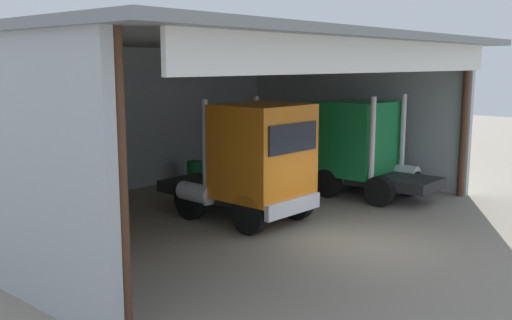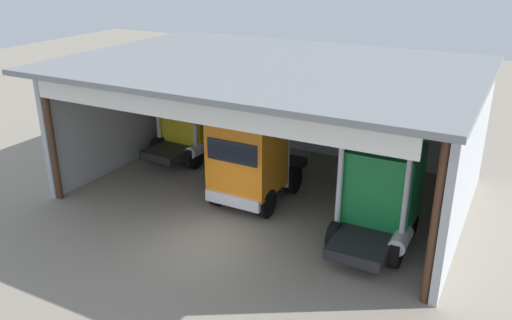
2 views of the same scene
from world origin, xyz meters
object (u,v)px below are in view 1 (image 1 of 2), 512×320
(tool_cart, at_px, (84,195))
(truck_orange_yard_outside, at_px, (253,161))
(truck_green_center_bay, at_px, (361,146))
(oil_drum, at_px, (195,173))
(truck_yellow_center_right_bay, at_px, (37,171))

(tool_cart, bearing_deg, truck_orange_yard_outside, -62.43)
(truck_orange_yard_outside, relative_size, truck_green_center_bay, 1.16)
(truck_orange_yard_outside, distance_m, tool_cart, 5.70)
(truck_green_center_bay, height_order, oil_drum, truck_green_center_bay)
(truck_orange_yard_outside, distance_m, oil_drum, 5.84)
(oil_drum, xyz_separation_m, tool_cart, (-4.99, -0.23, 0.03))
(truck_yellow_center_right_bay, xyz_separation_m, truck_orange_yard_outside, (4.94, -3.29, 0.00))
(truck_yellow_center_right_bay, xyz_separation_m, oil_drum, (7.36, 1.86, -1.33))
(truck_yellow_center_right_bay, relative_size, truck_orange_yard_outside, 0.91)
(truck_yellow_center_right_bay, height_order, oil_drum, truck_yellow_center_right_bay)
(truck_yellow_center_right_bay, relative_size, truck_green_center_bay, 1.05)
(tool_cart, bearing_deg, truck_green_center_bay, -35.03)
(truck_orange_yard_outside, bearing_deg, tool_cart, -61.73)
(truck_green_center_bay, bearing_deg, truck_yellow_center_right_bay, 159.38)
(truck_yellow_center_right_bay, xyz_separation_m, tool_cart, (2.37, 1.63, -1.31))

